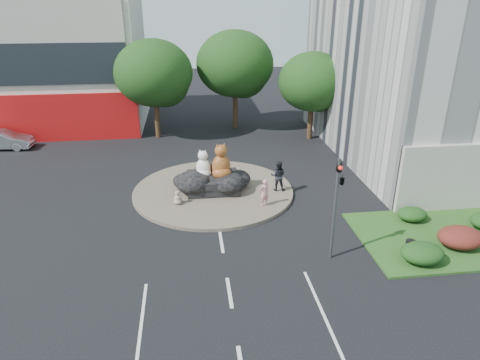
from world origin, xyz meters
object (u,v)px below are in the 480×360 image
at_px(kitten_calico, 178,197).
at_px(pedestrian_dark, 278,176).
at_px(kitten_white, 236,186).
at_px(parked_car, 3,140).
at_px(pedestrian_pink, 264,192).
at_px(cat_white, 203,163).
at_px(cat_tabby, 221,161).
at_px(litter_bin, 410,248).

bearing_deg(kitten_calico, pedestrian_dark, 25.07).
xyz_separation_m(kitten_white, parked_car, (-17.53, 10.91, 0.15)).
xyz_separation_m(pedestrian_pink, parked_car, (-18.96, 12.95, -0.26)).
distance_m(kitten_white, pedestrian_dark, 2.70).
bearing_deg(pedestrian_dark, cat_white, 6.51).
distance_m(cat_tabby, pedestrian_pink, 3.46).
distance_m(cat_white, cat_tabby, 1.13).
distance_m(kitten_calico, pedestrian_dark, 6.32).
height_order(kitten_calico, pedestrian_dark, pedestrian_dark).
distance_m(kitten_calico, pedestrian_pink, 5.05).
height_order(pedestrian_dark, litter_bin, pedestrian_dark).
relative_size(pedestrian_pink, parked_car, 0.36).
height_order(cat_tabby, pedestrian_pink, cat_tabby).
height_order(kitten_white, parked_car, parked_car).
distance_m(kitten_calico, litter_bin, 12.77).
xyz_separation_m(parked_car, litter_bin, (24.89, -18.77, -0.25)).
relative_size(kitten_white, pedestrian_pink, 0.49).
height_order(kitten_calico, parked_car, parked_car).
height_order(cat_white, kitten_white, cat_white).
distance_m(cat_tabby, kitten_white, 1.84).
xyz_separation_m(cat_tabby, kitten_white, (0.85, -0.28, -1.61)).
bearing_deg(kitten_calico, cat_tabby, 43.52).
height_order(cat_tabby, parked_car, cat_tabby).
distance_m(cat_white, pedestrian_dark, 4.68).
bearing_deg(kitten_white, cat_tabby, 147.18).
bearing_deg(cat_white, pedestrian_dark, 17.88).
bearing_deg(cat_white, kitten_white, 10.31).
relative_size(kitten_calico, parked_car, 0.19).
relative_size(cat_tabby, kitten_calico, 2.51).
relative_size(pedestrian_pink, pedestrian_dark, 0.84).
xyz_separation_m(kitten_calico, litter_bin, (10.91, -6.63, -0.14)).
xyz_separation_m(kitten_calico, parked_car, (-13.98, 12.14, 0.11)).
relative_size(cat_white, kitten_calico, 2.02).
relative_size(kitten_white, parked_car, 0.17).
relative_size(kitten_white, pedestrian_dark, 0.41).
distance_m(cat_white, pedestrian_pink, 4.32).
height_order(cat_white, pedestrian_pink, cat_white).
height_order(kitten_calico, kitten_white, kitten_calico).
distance_m(cat_white, litter_bin, 12.59).
distance_m(kitten_calico, kitten_white, 3.75).
bearing_deg(litter_bin, kitten_calico, 148.69).
bearing_deg(kitten_white, pedestrian_pink, -69.60).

